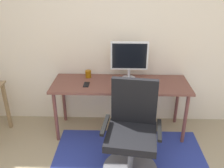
# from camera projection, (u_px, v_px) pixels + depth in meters

# --- Properties ---
(wall_back) EXTENTS (6.00, 0.10, 2.60)m
(wall_back) POSITION_uv_depth(u_px,v_px,m) (116.00, 31.00, 3.11)
(wall_back) COLOR beige
(wall_back) RESTS_ON ground
(area_rug) EXTENTS (1.78, 1.29, 0.01)m
(area_rug) POSITION_uv_depth(u_px,v_px,m) (130.00, 165.00, 2.71)
(area_rug) COLOR navy
(area_rug) RESTS_ON ground
(desk) EXTENTS (1.73, 0.58, 0.72)m
(desk) POSITION_uv_depth(u_px,v_px,m) (120.00, 88.00, 3.05)
(desk) COLOR brown
(desk) RESTS_ON ground
(monitor) EXTENTS (0.48, 0.18, 0.50)m
(monitor) POSITION_uv_depth(u_px,v_px,m) (129.00, 57.00, 3.03)
(monitor) COLOR #B2B2B7
(monitor) RESTS_ON desk
(keyboard) EXTENTS (0.43, 0.13, 0.02)m
(keyboard) POSITION_uv_depth(u_px,v_px,m) (130.00, 88.00, 2.86)
(keyboard) COLOR white
(keyboard) RESTS_ON desk
(computer_mouse) EXTENTS (0.06, 0.10, 0.03)m
(computer_mouse) POSITION_uv_depth(u_px,v_px,m) (153.00, 88.00, 2.85)
(computer_mouse) COLOR white
(computer_mouse) RESTS_ON desk
(coffee_cup) EXTENTS (0.08, 0.08, 0.10)m
(coffee_cup) POSITION_uv_depth(u_px,v_px,m) (88.00, 74.00, 3.17)
(coffee_cup) COLOR #925409
(coffee_cup) RESTS_ON desk
(cell_phone) EXTENTS (0.07, 0.14, 0.01)m
(cell_phone) POSITION_uv_depth(u_px,v_px,m) (86.00, 85.00, 2.97)
(cell_phone) COLOR black
(cell_phone) RESTS_ON desk
(office_chair) EXTENTS (0.63, 0.59, 1.01)m
(office_chair) POSITION_uv_depth(u_px,v_px,m) (132.00, 138.00, 2.50)
(office_chair) COLOR slate
(office_chair) RESTS_ON ground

